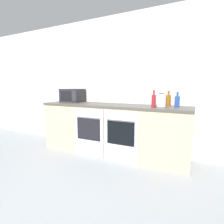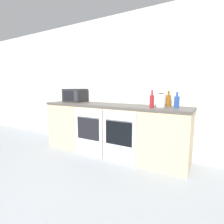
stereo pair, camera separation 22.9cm
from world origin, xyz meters
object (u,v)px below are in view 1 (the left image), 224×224
at_px(oven_left, 89,133).
at_px(bottle_blue, 177,101).
at_px(kettle, 161,100).
at_px(bottle_amber, 168,100).
at_px(bottle_red, 154,101).
at_px(microwave, 73,95).
at_px(oven_right, 121,137).

distance_m(oven_left, bottle_blue, 1.58).
bearing_deg(oven_left, kettle, 17.78).
bearing_deg(kettle, bottle_amber, 55.41).
height_order(oven_left, bottle_amber, bottle_amber).
height_order(oven_left, bottle_red, bottle_red).
xyz_separation_m(bottle_red, bottle_amber, (0.16, 0.37, -0.01)).
distance_m(bottle_blue, kettle, 0.25).
xyz_separation_m(microwave, bottle_red, (1.79, -0.29, -0.03)).
relative_size(oven_left, bottle_red, 3.21).
bearing_deg(oven_right, kettle, 34.20).
distance_m(bottle_blue, bottle_amber, 0.20).
relative_size(oven_left, microwave, 1.91).
bearing_deg(oven_left, oven_right, 0.00).
height_order(oven_left, bottle_blue, bottle_blue).
bearing_deg(microwave, bottle_blue, -1.20).
distance_m(microwave, bottle_amber, 1.96).
bearing_deg(bottle_amber, bottle_blue, -38.79).
relative_size(oven_left, oven_right, 1.00).
xyz_separation_m(oven_left, bottle_blue, (1.42, 0.39, 0.58)).
xyz_separation_m(oven_right, bottle_blue, (0.80, 0.39, 0.58)).
relative_size(oven_right, kettle, 3.93).
bearing_deg(oven_right, microwave, 161.62).
bearing_deg(bottle_blue, bottle_red, -142.15).
height_order(oven_left, microwave, microwave).
height_order(oven_right, microwave, microwave).
bearing_deg(oven_left, bottle_red, 7.41).
bearing_deg(bottle_amber, kettle, -124.59).
bearing_deg(bottle_amber, microwave, -177.68).
bearing_deg(microwave, kettle, -1.81).
height_order(bottle_blue, kettle, bottle_blue).
bearing_deg(oven_left, bottle_blue, 15.36).
relative_size(bottle_blue, bottle_amber, 0.95).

